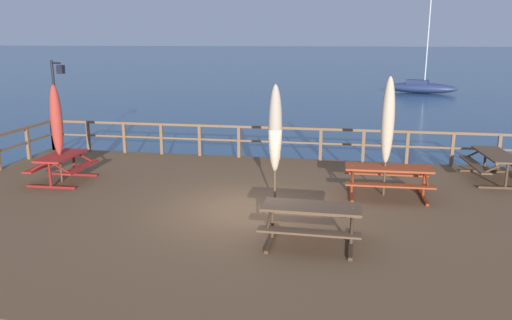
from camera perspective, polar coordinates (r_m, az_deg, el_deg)
The scene contains 12 objects.
ground_plane at distance 12.18m, azimuth -0.67°, elevation -8.54°, with size 600.00×600.00×0.00m, color navy.
wooden_deck at distance 12.06m, azimuth -0.67°, elevation -7.06°, with size 16.67×10.68×0.67m, color brown.
railing_waterside_far at distance 16.72m, azimuth 2.65°, elevation 2.56°, with size 16.47×0.10×1.09m.
picnic_table_front_left at distance 9.91m, azimuth 6.28°, elevation -6.30°, with size 1.93×1.44×0.78m.
picnic_table_mid_right at distance 15.07m, azimuth -21.03°, elevation -0.25°, with size 1.44×1.69×0.78m.
picnic_table_mid_centre at distance 13.19m, azimuth 14.65°, elevation -1.59°, with size 2.17×1.45×0.78m.
picnic_table_back_right at distance 15.73m, azimuth 25.42°, elevation -0.07°, with size 1.53×2.21×0.78m.
patio_umbrella_tall_back_right at distance 11.90m, azimuth 2.19°, elevation 3.50°, with size 0.32×0.32×2.89m.
patio_umbrella_short_mid at distance 14.88m, azimuth -21.57°, elevation 4.14°, with size 0.32×0.32×2.71m.
patio_umbrella_tall_mid_right at distance 12.96m, azimuth 14.64°, elevation 4.28°, with size 0.32×0.32×3.02m.
lamp_post_hooked at distance 18.42m, azimuth -21.48°, elevation 7.02°, with size 0.62×0.42×3.20m.
sailboat_distant at distance 46.05m, azimuth 18.04°, elevation 7.82°, with size 6.23×3.18×7.72m.
Camera 1 is at (2.12, -11.08, 4.58)m, focal length 35.49 mm.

